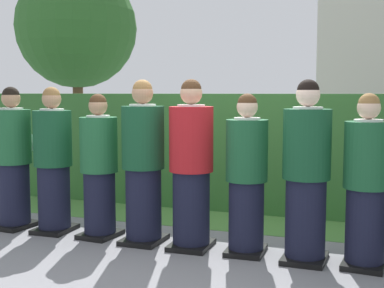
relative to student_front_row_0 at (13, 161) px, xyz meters
name	(u,v)px	position (x,y,z in m)	size (l,w,h in m)	color
ground_plane	(192,247)	(2.21, -0.03, -0.77)	(60.00, 60.00, 0.00)	slate
student_front_row_0	(13,161)	(0.00, 0.00, 0.00)	(0.42, 0.53, 1.62)	black
student_front_row_1	(53,163)	(0.54, 0.01, 0.00)	(0.42, 0.48, 1.62)	black
student_front_row_2	(99,170)	(1.13, 0.00, -0.04)	(0.40, 0.47, 1.54)	black
student_front_row_3	(143,166)	(1.66, -0.02, 0.03)	(0.44, 0.48, 1.69)	black
student_in_red_blazer	(191,168)	(2.20, -0.03, 0.03)	(0.44, 0.50, 1.69)	black
student_front_row_5	(246,178)	(2.76, -0.02, -0.04)	(0.40, 0.46, 1.55)	black
student_front_row_6	(306,176)	(3.33, -0.06, 0.03)	(0.44, 0.49, 1.68)	black
student_front_row_7	(366,186)	(3.85, -0.04, -0.04)	(0.40, 0.47, 1.55)	black
hedge	(243,151)	(2.21, 1.91, 0.00)	(10.89, 0.70, 1.54)	#33662D
oak_tree_left	(77,28)	(-2.83, 5.79, 2.28)	(2.80, 2.80, 4.46)	brown
lawn_strip	(225,221)	(2.21, 1.11, -0.77)	(10.89, 0.90, 0.01)	#477A38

